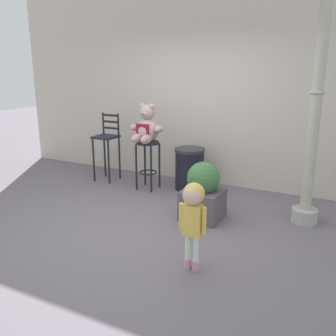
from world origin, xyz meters
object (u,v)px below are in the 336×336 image
Objects in this scene: child_walking at (193,208)px; lamppost at (313,136)px; bar_stool_with_teddy at (148,156)px; trash_bin at (190,169)px; teddy_bear at (146,128)px; bar_chair_empty at (107,142)px; planter_with_shrub at (203,193)px.

child_walking is 1.96m from lamppost.
bar_stool_with_teddy is at bearing 0.11° from child_walking.
lamppost is at bearing -5.94° from bar_stool_with_teddy.
teddy_bear is at bearing -152.54° from trash_bin.
bar_stool_with_teddy is 2.55m from lamppost.
lamppost is 3.40m from bar_chair_empty.
planter_with_shrub is (2.13, -0.85, -0.33)m from bar_chair_empty.
teddy_bear is 0.96m from trash_bin.
lamppost reaches higher than teddy_bear.
bar_stool_with_teddy is 0.46m from teddy_bear.
trash_bin is at bearing 25.31° from bar_stool_with_teddy.
child_walking reaches higher than planter_with_shrub.
bar_stool_with_teddy is 0.90m from bar_chair_empty.
trash_bin is at bearing 27.46° from teddy_bear.
planter_with_shrub is (1.25, -0.74, -0.20)m from bar_stool_with_teddy.
bar_chair_empty is (-3.35, 0.37, -0.45)m from lamppost.
teddy_bear is 0.52× the size of bar_chair_empty.
planter_with_shrub is (-0.38, 1.23, -0.29)m from child_walking.
teddy_bear is at bearing 0.52° from child_walking.
bar_chair_empty reaches higher than bar_stool_with_teddy.
bar_chair_empty is at bearing 158.19° from planter_with_shrub.
bar_chair_empty reaches higher than child_walking.
bar_chair_empty reaches higher than trash_bin.
bar_chair_empty is (-2.51, 2.08, 0.04)m from child_walking.
teddy_bear is at bearing 150.38° from planter_with_shrub.
bar_chair_empty is (-1.49, -0.17, 0.34)m from trash_bin.
bar_chair_empty is at bearing -173.30° from trash_bin.
lamppost is (2.47, -0.26, 0.57)m from bar_stool_with_teddy.
planter_with_shrub is at bearing -21.81° from bar_chair_empty.
lamppost is (2.47, -0.23, 0.12)m from teddy_bear.
trash_bin is 1.54m from bar_chair_empty.
child_walking is at bearing -39.58° from bar_chair_empty.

